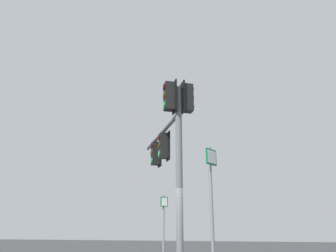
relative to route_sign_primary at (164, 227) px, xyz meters
name	(u,v)px	position (x,y,z in m)	size (l,w,h in m)	color
signal_mast_assembly	(170,141)	(0.41, -0.79, 2.71)	(2.74, 4.53, 5.83)	slate
route_sign_primary	(164,227)	(0.00, 0.00, 0.00)	(0.22, 0.20, 2.47)	slate
route_sign_secondary	(212,206)	(2.02, -4.08, 0.40)	(0.20, 0.35, 3.08)	slate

